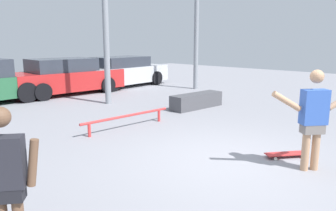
% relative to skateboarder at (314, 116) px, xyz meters
% --- Properties ---
extents(ground_plane, '(36.00, 36.00, 0.00)m').
position_rel_skateboarder_xyz_m(ground_plane, '(-0.60, 1.19, -0.92)').
color(ground_plane, gray).
extents(skateboarder, '(1.19, 1.00, 1.67)m').
position_rel_skateboarder_xyz_m(skateboarder, '(0.00, 0.00, 0.00)').
color(skateboarder, tan).
rests_on(skateboarder, ground_plane).
extents(skateboard, '(0.75, 0.64, 0.08)m').
position_rel_skateboarder_xyz_m(skateboard, '(0.31, 0.53, -0.86)').
color(skateboard, red).
rests_on(skateboard, ground_plane).
extents(grind_box, '(1.94, 0.68, 0.46)m').
position_rel_skateboarder_xyz_m(grind_box, '(2.73, 4.53, -0.69)').
color(grind_box, '#47474C').
rests_on(grind_box, ground_plane).
extents(grind_rail, '(2.54, 0.21, 0.34)m').
position_rel_skateboarder_xyz_m(grind_rail, '(-0.38, 4.23, -0.65)').
color(grind_rail, red).
rests_on(grind_rail, ground_plane).
extents(parked_car_red, '(4.49, 2.06, 1.42)m').
position_rel_skateboarder_xyz_m(parked_car_red, '(1.35, 10.07, -0.24)').
color(parked_car_red, red).
rests_on(parked_car_red, ground_plane).
extents(parked_car_silver, '(4.54, 2.05, 1.38)m').
position_rel_skateboarder_xyz_m(parked_car_silver, '(4.33, 10.15, -0.25)').
color(parked_car_silver, '#B7BABF').
rests_on(parked_car_silver, ground_plane).
extents(bystander, '(0.57, 0.48, 1.52)m').
position_rel_skateboarder_xyz_m(bystander, '(-4.27, 1.38, -0.09)').
color(bystander, brown).
rests_on(bystander, ground_plane).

